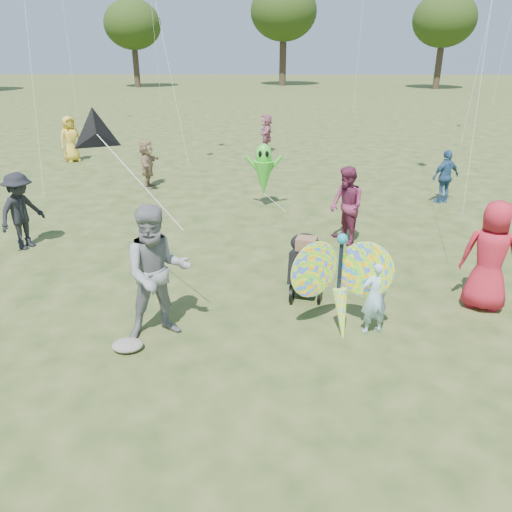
{
  "coord_description": "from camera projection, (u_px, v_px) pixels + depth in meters",
  "views": [
    {
      "loc": [
        -0.09,
        -5.62,
        4.09
      ],
      "look_at": [
        -0.2,
        1.5,
        1.1
      ],
      "focal_mm": 35.0,
      "sensor_mm": 36.0,
      "label": 1
    }
  ],
  "objects": [
    {
      "name": "crowd_g",
      "position": [
        70.0,
        139.0,
        18.97
      ],
      "size": [
        0.98,
        0.98,
        1.71
      ],
      "primitive_type": "imported",
      "rotation": [
        0.0,
        0.0,
        0.79
      ],
      "color": "gold",
      "rests_on": "ground"
    },
    {
      "name": "alien_kite",
      "position": [
        263.0,
        172.0,
        13.43
      ],
      "size": [
        1.12,
        0.69,
        1.74
      ],
      "color": "green",
      "rests_on": "ground"
    },
    {
      "name": "adult_man",
      "position": [
        158.0,
        273.0,
        7.3
      ],
      "size": [
        1.21,
        1.08,
        2.07
      ],
      "primitive_type": "imported",
      "rotation": [
        0.0,
        0.0,
        0.36
      ],
      "color": "gray",
      "rests_on": "ground"
    },
    {
      "name": "tree_line",
      "position": [
        306.0,
        14.0,
        45.53
      ],
      "size": [
        91.78,
        33.6,
        10.79
      ],
      "color": "#3A2D21",
      "rests_on": "ground"
    },
    {
      "name": "crowd_a",
      "position": [
        491.0,
        256.0,
        8.14
      ],
      "size": [
        1.07,
        0.9,
        1.87
      ],
      "primitive_type": "imported",
      "rotation": [
        0.0,
        0.0,
        2.74
      ],
      "color": "red",
      "rests_on": "ground"
    },
    {
      "name": "crowd_c",
      "position": [
        445.0,
        177.0,
        13.93
      ],
      "size": [
        0.94,
        0.69,
        1.49
      ],
      "primitive_type": "imported",
      "rotation": [
        0.0,
        0.0,
        3.56
      ],
      "color": "#315987",
      "rests_on": "ground"
    },
    {
      "name": "grey_bag",
      "position": [
        127.0,
        345.0,
        7.27
      ],
      "size": [
        0.46,
        0.38,
        0.15
      ],
      "primitive_type": "ellipsoid",
      "color": "gray",
      "rests_on": "ground"
    },
    {
      "name": "crowd_e",
      "position": [
        346.0,
        206.0,
        10.96
      ],
      "size": [
        0.92,
        1.02,
        1.72
      ],
      "primitive_type": "imported",
      "rotation": [
        0.0,
        0.0,
        5.09
      ],
      "color": "#77274A",
      "rests_on": "ground"
    },
    {
      "name": "ground",
      "position": [
        269.0,
        374.0,
        6.76
      ],
      "size": [
        160.0,
        160.0,
        0.0
      ],
      "primitive_type": "plane",
      "color": "#51592B",
      "rests_on": "ground"
    },
    {
      "name": "jogging_stroller",
      "position": [
        305.0,
        261.0,
        8.76
      ],
      "size": [
        0.66,
        1.11,
        1.09
      ],
      "rotation": [
        0.0,
        0.0,
        -0.26
      ],
      "color": "black",
      "rests_on": "ground"
    },
    {
      "name": "delta_kite_rig",
      "position": [
        97.0,
        134.0,
        7.82
      ],
      "size": [
        1.94,
        1.53,
        1.58
      ],
      "color": "black",
      "rests_on": "ground"
    },
    {
      "name": "crowd_b",
      "position": [
        21.0,
        211.0,
        10.69
      ],
      "size": [
        1.01,
        1.24,
        1.67
      ],
      "primitive_type": "imported",
      "rotation": [
        0.0,
        0.0,
        1.14
      ],
      "color": "black",
      "rests_on": "ground"
    },
    {
      "name": "crowd_d",
      "position": [
        147.0,
        164.0,
        15.45
      ],
      "size": [
        0.46,
        1.38,
        1.47
      ],
      "primitive_type": "imported",
      "rotation": [
        0.0,
        0.0,
        1.55
      ],
      "color": "#9B7C5F",
      "rests_on": "ground"
    },
    {
      "name": "butterfly_kite",
      "position": [
        341.0,
        284.0,
        7.45
      ],
      "size": [
        1.74,
        0.75,
        1.81
      ],
      "color": "orange",
      "rests_on": "ground"
    },
    {
      "name": "child_girl",
      "position": [
        375.0,
        297.0,
        7.52
      ],
      "size": [
        0.51,
        0.41,
        1.21
      ],
      "primitive_type": "imported",
      "rotation": [
        0.0,
        0.0,
        3.46
      ],
      "color": "#A2D2E6",
      "rests_on": "ground"
    },
    {
      "name": "crowd_j",
      "position": [
        266.0,
        133.0,
        20.67
      ],
      "size": [
        0.48,
        1.46,
        1.57
      ],
      "primitive_type": "imported",
      "rotation": [
        0.0,
        0.0,
        4.7
      ],
      "color": "#B46780",
      "rests_on": "ground"
    }
  ]
}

